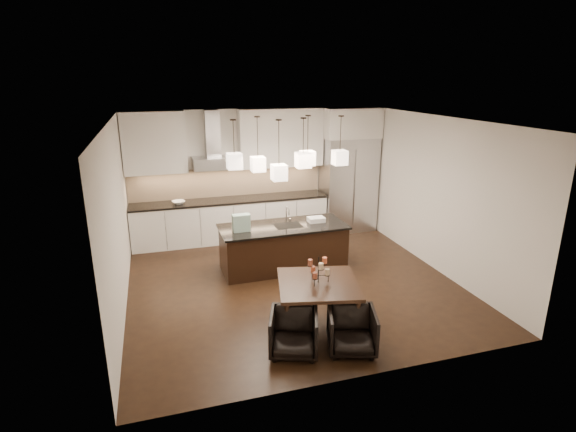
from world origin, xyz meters
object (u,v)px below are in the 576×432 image
object	(u,v)px
armchair_left	(294,333)
armchair_right	(352,331)
island_body	(283,248)
dining_table	(318,304)
refrigerator	(348,184)

from	to	relation	value
armchair_left	armchair_right	world-z (taller)	armchair_left
island_body	dining_table	bearing A→B (deg)	-93.30
island_body	armchair_left	xyz separation A→B (m)	(-0.63, -2.67, -0.11)
refrigerator	armchair_right	world-z (taller)	refrigerator
refrigerator	dining_table	size ratio (longest dim) A/B	1.93
dining_table	armchair_right	world-z (taller)	dining_table
refrigerator	armchair_right	xyz separation A→B (m)	(-1.95, -4.58, -0.79)
island_body	dining_table	world-z (taller)	island_body
refrigerator	armchair_right	distance (m)	5.04
island_body	armchair_right	bearing A→B (deg)	-88.52
refrigerator	island_body	size ratio (longest dim) A/B	0.95
dining_table	armchair_right	bearing A→B (deg)	-61.60
dining_table	armchair_left	world-z (taller)	dining_table
island_body	armchair_left	distance (m)	2.74
island_body	armchair_left	bearing A→B (deg)	-104.07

